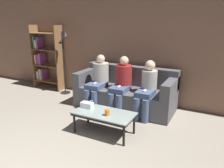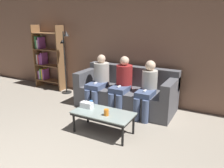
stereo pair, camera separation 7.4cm
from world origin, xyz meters
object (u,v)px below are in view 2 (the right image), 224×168
at_px(cup_near_right, 91,103).
at_px(tissue_box, 87,105).
at_px(seated_person_mid_left, 122,82).
at_px(couch, 126,93).
at_px(bookshelf, 46,59).
at_px(cup_near_left, 106,112).
at_px(seated_person_left_end, 99,79).
at_px(coffee_table, 103,115).
at_px(standing_lamp, 65,56).
at_px(seated_person_mid_right, 147,87).

distance_m(cup_near_right, tissue_box, 0.13).
bearing_deg(seated_person_mid_left, couch, 90.00).
relative_size(tissue_box, bookshelf, 0.12).
bearing_deg(bookshelf, cup_near_left, -29.35).
relative_size(bookshelf, seated_person_left_end, 1.52).
bearing_deg(couch, bookshelf, 173.65).
height_order(cup_near_right, tissue_box, tissue_box).
bearing_deg(seated_person_mid_left, coffee_table, -81.55).
xyz_separation_m(couch, standing_lamp, (-1.81, 0.15, 0.66)).
bearing_deg(seated_person_mid_right, couch, 158.50).
height_order(tissue_box, seated_person_mid_left, seated_person_mid_left).
bearing_deg(cup_near_left, seated_person_left_end, 126.38).
bearing_deg(cup_near_left, cup_near_right, 151.40).
height_order(coffee_table, cup_near_left, cup_near_left).
distance_m(tissue_box, standing_lamp, 2.17).
bearing_deg(coffee_table, seated_person_left_end, 124.64).
distance_m(cup_near_right, seated_person_left_end, 0.96).
height_order(seated_person_left_end, seated_person_mid_left, seated_person_mid_left).
xyz_separation_m(seated_person_mid_left, seated_person_mid_right, (0.56, -0.02, -0.02)).
relative_size(cup_near_left, seated_person_mid_left, 0.09).
height_order(cup_near_right, bookshelf, bookshelf).
relative_size(cup_near_right, standing_lamp, 0.05).
distance_m(couch, coffee_table, 1.26).
distance_m(couch, seated_person_mid_left, 0.36).
bearing_deg(seated_person_mid_left, seated_person_mid_right, -1.90).
xyz_separation_m(bookshelf, seated_person_mid_right, (3.19, -0.51, -0.23)).
distance_m(cup_near_left, standing_lamp, 2.61).
xyz_separation_m(cup_near_right, seated_person_left_end, (-0.36, 0.87, 0.20)).
bearing_deg(coffee_table, seated_person_mid_left, 98.45).
relative_size(cup_near_left, standing_lamp, 0.07).
bearing_deg(standing_lamp, cup_near_right, -37.55).
distance_m(bookshelf, seated_person_mid_right, 3.24).
bearing_deg(tissue_box, bookshelf, 148.15).
xyz_separation_m(standing_lamp, seated_person_mid_left, (1.81, -0.35, -0.36)).
distance_m(bookshelf, seated_person_left_end, 2.14).
xyz_separation_m(cup_near_right, tissue_box, (-0.01, -0.13, 0.01)).
height_order(standing_lamp, seated_person_mid_left, standing_lamp).
bearing_deg(tissue_box, standing_lamp, 139.49).
bearing_deg(standing_lamp, couch, -4.78).
xyz_separation_m(tissue_box, standing_lamp, (-1.59, 1.36, 0.56)).
height_order(bookshelf, seated_person_left_end, bookshelf).
relative_size(bookshelf, seated_person_mid_left, 1.51).
distance_m(couch, seated_person_left_end, 0.67).
bearing_deg(couch, tissue_box, -100.07).
bearing_deg(bookshelf, coffee_table, -29.03).
relative_size(tissue_box, seated_person_mid_right, 0.19).
height_order(coffee_table, seated_person_left_end, seated_person_left_end).
height_order(cup_near_left, seated_person_left_end, seated_person_left_end).
xyz_separation_m(couch, bookshelf, (-2.63, 0.29, 0.51)).
height_order(cup_near_right, seated_person_mid_right, seated_person_mid_right).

